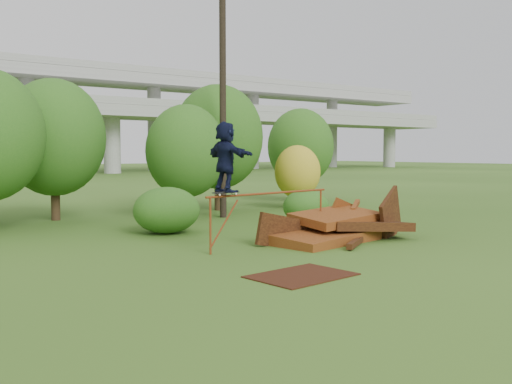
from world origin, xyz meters
TOP-DOWN VIEW (x-y plane):
  - ground at (0.00, 0.00)m, footprint 240.00×240.00m
  - scrap_pile at (1.93, 1.40)m, footprint 5.83×3.15m
  - grind_rail at (-0.39, 1.83)m, footprint 4.82×0.65m
  - skateboard at (-2.11, 1.62)m, footprint 0.83×0.32m
  - skater at (-2.11, 1.62)m, footprint 0.68×1.83m
  - flat_plate at (-2.41, -1.96)m, footprint 2.38×1.81m
  - tree_1 at (-3.67, 11.96)m, footprint 4.13×4.13m
  - tree_2 at (1.01, 9.46)m, footprint 3.38×3.38m
  - tree_3 at (3.83, 11.46)m, footprint 4.31×4.31m
  - tree_4 at (7.35, 9.78)m, footprint 2.26×2.26m
  - tree_5 at (10.16, 12.87)m, footprint 3.71×3.71m
  - shrub_left at (-1.75, 5.88)m, footprint 2.30×2.13m
  - shrub_right at (3.93, 5.20)m, footprint 1.86×1.71m
  - utility_pole at (2.42, 8.81)m, footprint 1.40×0.28m

SIDE VIEW (x-z plane):
  - ground at x=0.00m, z-range 0.00..0.00m
  - flat_plate at x=-2.41m, z-range 0.00..0.03m
  - scrap_pile at x=1.93m, z-range -0.63..1.40m
  - shrub_right at x=3.93m, z-range 0.00..1.32m
  - shrub_left at x=-1.75m, z-range 0.00..1.60m
  - grind_rail at x=-0.39m, z-range 0.48..2.07m
  - skateboard at x=-2.11m, z-range 1.62..1.70m
  - tree_4 at x=7.35m, z-range 0.25..3.37m
  - skater at x=-2.11m, z-range 1.68..3.62m
  - tree_2 at x=1.01m, z-range 0.43..5.20m
  - tree_5 at x=10.16m, z-range 0.47..5.68m
  - tree_1 at x=-3.67m, z-range 0.49..6.23m
  - tree_3 at x=3.83m, z-range 0.50..6.48m
  - utility_pole at x=2.42m, z-range 0.07..10.52m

